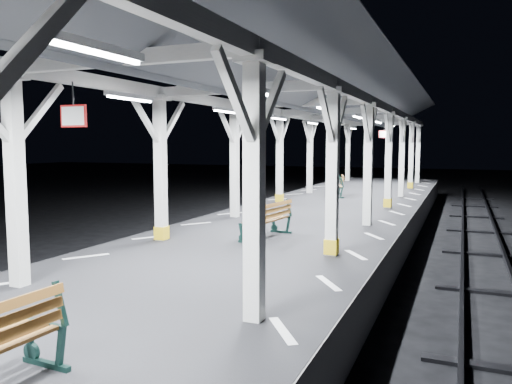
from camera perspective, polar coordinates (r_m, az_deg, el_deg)
The scene contains 8 objects.
ground at distance 9.39m, azimuth -6.96°, elevation -14.62°, with size 120.00×120.00×0.00m, color black.
platform at distance 9.23m, azimuth -7.00°, elevation -11.70°, with size 6.00×50.00×1.00m, color black.
hazard_stripes_left at distance 10.49m, azimuth -18.84°, elevation -7.00°, with size 1.00×48.00×0.01m, color silver.
hazard_stripes_right at distance 8.20m, azimuth 8.27°, elevation -10.27°, with size 1.00×48.00×0.01m, color silver.
track_right at distance 8.30m, azimuth 26.34°, elevation -17.36°, with size 2.20×60.00×0.16m.
canopy at distance 8.90m, azimuth -7.37°, elevation 14.07°, with size 5.40×49.00×4.65m.
bench_mid at distance 11.76m, azimuth 1.60°, elevation -3.08°, with size 0.79×1.67×0.87m.
bench_far at distance 21.37m, azimuth 9.35°, elevation 0.77°, with size 1.03×1.75×0.89m.
Camera 1 is at (4.37, -7.66, 3.23)m, focal length 35.00 mm.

